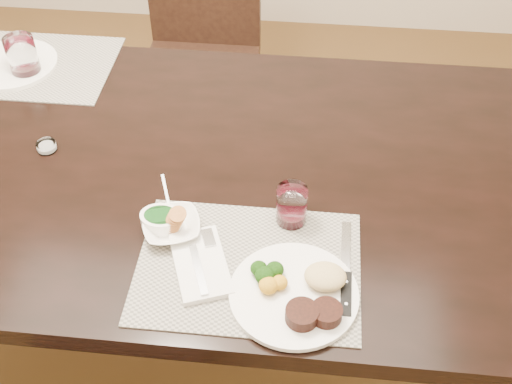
# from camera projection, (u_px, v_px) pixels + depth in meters

# --- Properties ---
(ground_plane) EXTENTS (4.50, 4.50, 0.00)m
(ground_plane) POSITION_uv_depth(u_px,v_px,m) (164.00, 332.00, 2.09)
(ground_plane) COLOR #4E3519
(ground_plane) RESTS_ON ground
(dining_table) EXTENTS (2.00, 1.00, 0.75)m
(dining_table) POSITION_uv_depth(u_px,v_px,m) (137.00, 185.00, 1.62)
(dining_table) COLOR black
(dining_table) RESTS_ON ground
(chair_far) EXTENTS (0.42, 0.42, 0.90)m
(chair_far) POSITION_uv_depth(u_px,v_px,m) (201.00, 43.00, 2.39)
(chair_far) COLOR black
(chair_far) RESTS_ON ground
(placemat_near) EXTENTS (0.46, 0.34, 0.00)m
(placemat_near) POSITION_uv_depth(u_px,v_px,m) (248.00, 267.00, 1.32)
(placemat_near) COLOR gray
(placemat_near) RESTS_ON dining_table
(placemat_far) EXTENTS (0.46, 0.34, 0.00)m
(placemat_far) POSITION_uv_depth(u_px,v_px,m) (33.00, 65.00, 1.85)
(placemat_far) COLOR gray
(placemat_far) RESTS_ON dining_table
(dinner_plate) EXTENTS (0.26, 0.26, 0.05)m
(dinner_plate) POSITION_uv_depth(u_px,v_px,m) (300.00, 293.00, 1.26)
(dinner_plate) COLOR white
(dinner_plate) RESTS_ON placemat_near
(napkin_fork) EXTENTS (0.16, 0.21, 0.02)m
(napkin_fork) POSITION_uv_depth(u_px,v_px,m) (201.00, 264.00, 1.32)
(napkin_fork) COLOR white
(napkin_fork) RESTS_ON placemat_near
(steak_knife) EXTENTS (0.02, 0.25, 0.01)m
(steak_knife) POSITION_uv_depth(u_px,v_px,m) (346.00, 283.00, 1.28)
(steak_knife) COLOR silver
(steak_knife) RESTS_ON placemat_near
(cracker_bowl) EXTENTS (0.16, 0.16, 0.05)m
(cracker_bowl) POSITION_uv_depth(u_px,v_px,m) (172.00, 226.00, 1.38)
(cracker_bowl) COLOR white
(cracker_bowl) RESTS_ON placemat_near
(sauce_ramekin) EXTENTS (0.09, 0.14, 0.07)m
(sauce_ramekin) POSITION_uv_depth(u_px,v_px,m) (161.00, 220.00, 1.39)
(sauce_ramekin) COLOR white
(sauce_ramekin) RESTS_ON placemat_near
(wine_glass_near) EXTENTS (0.07, 0.07, 0.09)m
(wine_glass_near) POSITION_uv_depth(u_px,v_px,m) (292.00, 207.00, 1.39)
(wine_glass_near) COLOR white
(wine_glass_near) RESTS_ON placemat_near
(far_plate) EXTENTS (0.26, 0.26, 0.01)m
(far_plate) POSITION_uv_depth(u_px,v_px,m) (11.00, 64.00, 1.84)
(far_plate) COLOR white
(far_plate) RESTS_ON placemat_far
(wine_glass_far) EXTENTS (0.08, 0.08, 0.11)m
(wine_glass_far) POSITION_uv_depth(u_px,v_px,m) (23.00, 58.00, 1.78)
(wine_glass_far) COLOR white
(wine_glass_far) RESTS_ON placemat_far
(salt_cellar) EXTENTS (0.05, 0.05, 0.02)m
(salt_cellar) POSITION_uv_depth(u_px,v_px,m) (47.00, 147.00, 1.58)
(salt_cellar) COLOR white
(salt_cellar) RESTS_ON dining_table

